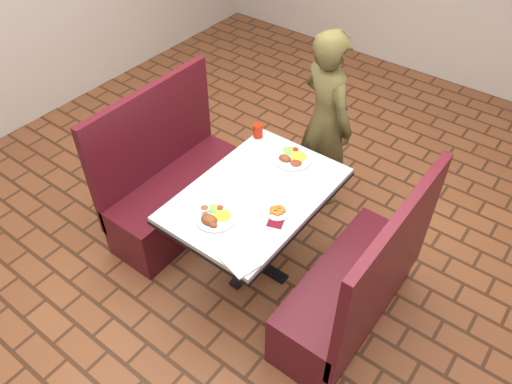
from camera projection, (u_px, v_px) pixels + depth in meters
room at (256, 23)px, 2.51m from camera, size 7.00×7.04×2.82m
dining_table at (256, 202)px, 3.36m from camera, size 0.81×1.21×0.75m
booth_bench_left at (176, 189)px, 3.94m from camera, size 0.47×1.20×1.17m
booth_bench_right at (354, 290)px, 3.23m from camera, size 0.47×1.20×1.17m
diner_person at (326, 120)px, 3.90m from camera, size 0.65×0.55×1.50m
near_dinner_plate at (215, 215)px, 3.10m from camera, size 0.26×0.26×0.08m
far_dinner_plate at (293, 156)px, 3.53m from camera, size 0.28×0.28×0.07m
plantain_plate at (278, 211)px, 3.15m from camera, size 0.17×0.17×0.03m
maroon_napkin at (276, 222)px, 3.09m from camera, size 0.12×0.12×0.00m
spoon_utensil at (263, 216)px, 3.13m from camera, size 0.09×0.11×0.00m
red_tumbler at (258, 131)px, 3.71m from camera, size 0.07×0.07×0.11m
paper_napkin at (239, 261)px, 2.86m from camera, size 0.24×0.20×0.01m
knife_utensil at (208, 213)px, 3.14m from camera, size 0.02×0.16×0.00m
fork_utensil at (213, 221)px, 3.09m from camera, size 0.06×0.13×0.00m
lettuce_shreds at (266, 189)px, 3.31m from camera, size 0.28×0.32×0.00m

